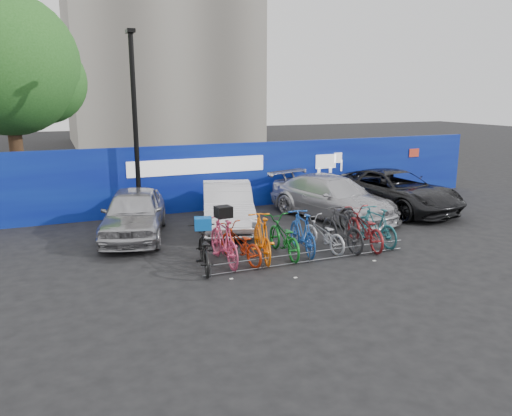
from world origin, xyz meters
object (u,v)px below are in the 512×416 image
car_3 (394,191)px  car_1 (227,206)px  bike_rack (310,257)px  bike_2 (240,244)px  lamppost (135,122)px  bike_4 (283,237)px  bike_0 (204,249)px  bike_1 (224,241)px  car_2 (333,197)px  car_0 (134,213)px  bike_8 (365,228)px  tree (15,68)px  bike_5 (302,232)px  bike_9 (376,226)px  bike_7 (342,228)px  bike_3 (262,237)px  bike_6 (323,234)px

car_3 → car_1: bearing=170.2°
bike_rack → bike_2: (-1.59, 0.75, 0.32)m
lamppost → bike_4: 6.55m
bike_rack → bike_0: bike_0 is taller
car_1 → bike_1: 3.48m
lamppost → car_2: (6.15, -2.15, -2.56)m
lamppost → bike_rack: (3.20, -6.00, -3.11)m
car_0 → bike_0: size_ratio=2.23×
bike_0 → bike_rack: bearing=178.2°
car_2 → bike_8: bearing=-122.7°
tree → bike_rack: size_ratio=1.39×
tree → bike_5: tree is taller
bike_1 → bike_9: 4.49m
car_2 → bike_7: car_2 is taller
bike_0 → bike_2: (1.00, 0.16, -0.02)m
bike_4 → car_3: bearing=-149.0°
bike_1 → bike_8: 4.05m
tree → bike_rack: bearing=-57.6°
bike_rack → bike_3: bearing=144.6°
bike_rack → car_0: size_ratio=1.32×
tree → car_1: 9.95m
tree → bike_8: tree is taller
lamppost → bike_1: size_ratio=3.08×
car_1 → bike_9: car_1 is taller
lamppost → car_3: (8.81, -2.00, -2.55)m
car_3 → bike_6: car_3 is taller
tree → bike_7: tree is taller
lamppost → bike_8: lamppost is taller
car_2 → car_3: 2.67m
bike_3 → bike_5: bearing=-164.2°
car_1 → bike_3: car_1 is taller
lamppost → bike_2: size_ratio=3.36×
bike_rack → bike_4: 0.93m
car_3 → bike_rack: bearing=-154.0°
bike_4 → bike_9: bike_9 is taller
bike_0 → bike_6: (3.42, 0.20, -0.04)m
bike_2 → bike_6: 2.42m
bike_2 → bike_6: (2.42, 0.05, -0.02)m
bike_0 → bike_5: bearing=-164.5°
bike_rack → bike_7: bearing=27.0°
bike_5 → bike_8: (1.83, -0.20, -0.03)m
car_2 → bike_6: bearing=-141.7°
bike_4 → bike_9: 2.84m
lamppost → bike_5: lamppost is taller
car_2 → bike_9: (-0.47, -3.16, -0.17)m
bike_5 → bike_3: bearing=11.8°
car_3 → bike_4: (-5.97, -3.22, -0.21)m
bike_3 → bike_7: 2.36m
tree → bike_0: bearing=-67.4°
car_2 → bike_8: size_ratio=2.42×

